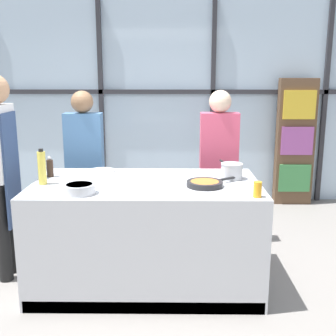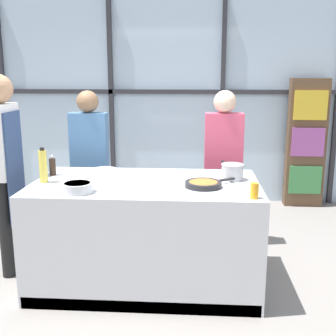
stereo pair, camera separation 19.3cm
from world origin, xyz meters
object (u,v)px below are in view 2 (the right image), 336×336
(spectator_far_left, at_px, (90,156))
(white_plate, at_px, (104,170))
(oil_bottle, at_px, (43,166))
(pepper_grinder, at_px, (53,166))
(chef, at_px, (5,160))
(spectator_center_left, at_px, (223,158))
(mixing_bowl, at_px, (77,187))
(saucepan, at_px, (232,171))
(juice_glass_near, at_px, (254,191))
(frying_pan, at_px, (204,184))

(spectator_far_left, xyz_separation_m, white_plate, (0.26, -0.51, -0.03))
(oil_bottle, height_order, pepper_grinder, oil_bottle)
(chef, height_order, spectator_center_left, chef)
(mixing_bowl, height_order, pepper_grinder, pepper_grinder)
(saucepan, distance_m, juice_glass_near, 0.56)
(white_plate, height_order, oil_bottle, oil_bottle)
(spectator_far_left, bearing_deg, frying_pan, 139.19)
(pepper_grinder, bearing_deg, oil_bottle, -87.72)
(spectator_center_left, bearing_deg, saucepan, 92.03)
(mixing_bowl, distance_m, pepper_grinder, 0.64)
(chef, xyz_separation_m, saucepan, (1.97, 0.03, -0.08))
(chef, relative_size, oil_bottle, 6.06)
(saucepan, xyz_separation_m, mixing_bowl, (-1.21, -0.47, -0.03))
(white_plate, bearing_deg, mixing_bowl, -93.60)
(spectator_center_left, distance_m, saucepan, 0.78)
(spectator_far_left, distance_m, white_plate, 0.58)
(white_plate, bearing_deg, saucepan, -12.67)
(spectator_center_left, bearing_deg, oil_bottle, 32.16)
(spectator_far_left, height_order, saucepan, spectator_far_left)
(white_plate, relative_size, pepper_grinder, 1.36)
(spectator_center_left, xyz_separation_m, white_plate, (-1.14, -0.51, -0.03))
(frying_pan, height_order, oil_bottle, oil_bottle)
(oil_bottle, bearing_deg, white_plate, 48.34)
(chef, bearing_deg, frying_pan, 82.74)
(saucepan, relative_size, mixing_bowl, 1.41)
(mixing_bowl, distance_m, oil_bottle, 0.46)
(white_plate, distance_m, mixing_bowl, 0.73)
(saucepan, height_order, juice_glass_near, saucepan)
(pepper_grinder, bearing_deg, juice_glass_near, -19.48)
(spectator_far_left, xyz_separation_m, mixing_bowl, (0.22, -1.24, 0.01))
(spectator_far_left, distance_m, saucepan, 1.62)
(frying_pan, bearing_deg, mixing_bowl, -167.07)
(frying_pan, bearing_deg, juice_glass_near, -39.55)
(chef, relative_size, spectator_far_left, 1.10)
(oil_bottle, xyz_separation_m, juice_glass_near, (1.69, -0.35, -0.08))
(white_plate, xyz_separation_m, oil_bottle, (-0.41, -0.46, 0.13))
(spectator_center_left, relative_size, white_plate, 6.47)
(spectator_center_left, relative_size, juice_glass_near, 13.95)
(oil_bottle, bearing_deg, spectator_far_left, 81.60)
(pepper_grinder, bearing_deg, white_plate, 26.27)
(spectator_center_left, xyz_separation_m, mixing_bowl, (-1.18, -1.24, 0.01))
(chef, relative_size, frying_pan, 3.79)
(spectator_far_left, distance_m, juice_glass_near, 2.03)
(chef, distance_m, white_plate, 0.87)
(frying_pan, distance_m, oil_bottle, 1.33)
(frying_pan, distance_m, saucepan, 0.35)
(juice_glass_near, bearing_deg, white_plate, 147.80)
(chef, distance_m, saucepan, 1.97)
(saucepan, height_order, white_plate, saucepan)
(spectator_far_left, height_order, white_plate, spectator_far_left)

